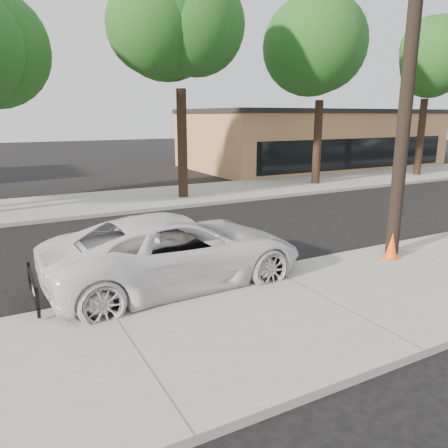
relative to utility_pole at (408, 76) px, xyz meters
The scene contains 11 objects.
ground 6.51m from the utility_pole, 143.13° to the left, with size 120.00×120.00×0.00m, color black.
near_sidewalk 6.07m from the utility_pole, 156.04° to the right, with size 90.00×4.40×0.15m, color gray.
far_sidewalk 12.64m from the utility_pole, 107.82° to the left, with size 90.00×5.00×0.15m, color gray.
curb_near 5.89m from the utility_pole, behind, with size 90.00×0.12×0.16m, color #9E9B93.
building_main 22.60m from the utility_pole, 56.45° to the left, with size 18.00×10.00×4.00m, color #A47444.
utility_pole is the anchor object (origin of this frame).
tree_c 10.66m from the utility_pole, 97.63° to the left, with size 4.96×4.80×9.55m.
tree_d 12.64m from the utility_pole, 58.24° to the left, with size 4.50×4.35×8.75m.
tree_e 18.07m from the utility_pole, 35.56° to the left, with size 4.80×4.65×9.25m.
police_cruiser 7.07m from the utility_pole, behind, with size 2.70×5.85×1.62m, color silver.
traffic_cone 4.25m from the utility_pole, 140.66° to the right, with size 0.42×0.42×0.69m.
Camera 1 is at (-5.76, -10.46, 3.76)m, focal length 35.00 mm.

